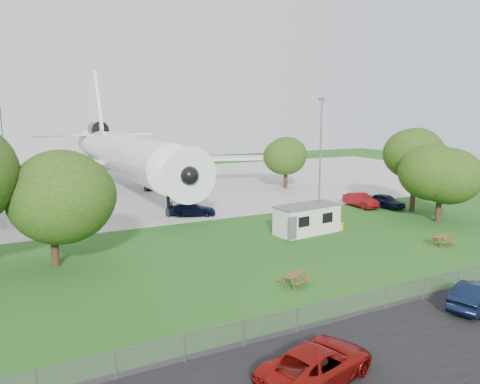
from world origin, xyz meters
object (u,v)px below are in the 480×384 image
airliner (125,154)px  car_centre_sedan (475,296)px  picnic_east (441,245)px  site_cabin (307,219)px  picnic_west (295,285)px

airliner → car_centre_sedan: 48.38m
picnic_east → car_centre_sedan: car_centre_sedan is taller
site_cabin → car_centre_sedan: bearing=-94.5°
airliner → site_cabin: size_ratio=6.94×
airliner → picnic_east: size_ratio=26.52×
site_cabin → picnic_east: size_ratio=3.82×
picnic_west → car_centre_sedan: (6.94, -7.68, 0.75)m
picnic_east → picnic_west: bearing=-179.9°
site_cabin → picnic_west: size_ratio=3.82×
picnic_west → airliner: bearing=66.9°
airliner → picnic_west: 40.25m
airliner → site_cabin: (8.94, -29.65, -3.96)m
airliner → car_centre_sedan: size_ratio=10.50×
picnic_east → car_centre_sedan: 13.19m
airliner → picnic_east: bearing=-66.4°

